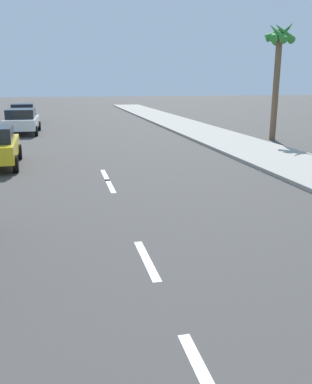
% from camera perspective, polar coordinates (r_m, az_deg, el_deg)
% --- Properties ---
extents(ground_plane, '(160.00, 160.00, 0.00)m').
position_cam_1_polar(ground_plane, '(16.14, -7.79, 3.60)').
color(ground_plane, '#423F3D').
extents(sidewalk_strip, '(3.60, 80.00, 0.14)m').
position_cam_1_polar(sidewalk_strip, '(20.12, 13.60, 5.81)').
color(sidewalk_strip, '#9E998E').
rests_on(sidewalk_strip, ground).
extents(lane_stripe_2, '(0.16, 1.80, 0.01)m').
position_cam_1_polar(lane_stripe_2, '(4.97, 7.18, -25.02)').
color(lane_stripe_2, white).
rests_on(lane_stripe_2, ground).
extents(lane_stripe_3, '(0.16, 1.80, 0.01)m').
position_cam_1_polar(lane_stripe_3, '(7.67, -1.33, -9.49)').
color(lane_stripe_3, white).
rests_on(lane_stripe_3, ground).
extents(lane_stripe_4, '(0.16, 1.80, 0.01)m').
position_cam_1_polar(lane_stripe_4, '(13.03, -6.45, 0.88)').
color(lane_stripe_4, white).
rests_on(lane_stripe_4, ground).
extents(lane_stripe_5, '(0.16, 1.80, 0.01)m').
position_cam_1_polar(lane_stripe_5, '(14.56, -7.18, 2.38)').
color(lane_stripe_5, white).
rests_on(lane_stripe_5, ground).
extents(parked_car_white, '(2.12, 4.53, 1.57)m').
position_cam_1_polar(parked_car_white, '(27.60, -18.34, 9.53)').
color(parked_car_white, white).
rests_on(parked_car_white, ground).
extents(parked_car_blue, '(2.14, 4.42, 1.57)m').
position_cam_1_polar(parked_car_blue, '(34.27, -18.17, 10.50)').
color(parked_car_blue, '#1E389E').
rests_on(parked_car_blue, ground).
extents(palm_tree_far, '(1.88, 1.77, 6.45)m').
position_cam_1_polar(palm_tree_far, '(24.28, 16.88, 18.56)').
color(palm_tree_far, brown).
rests_on(palm_tree_far, ground).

